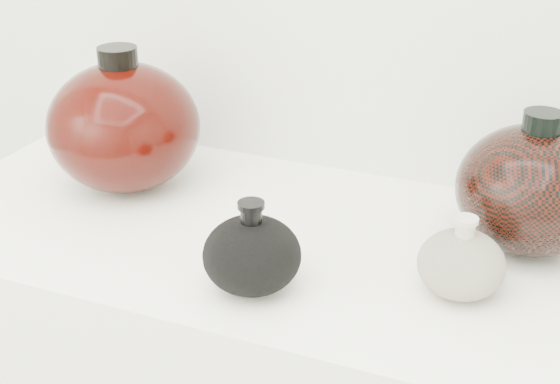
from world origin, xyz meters
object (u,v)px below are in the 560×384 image
at_px(left_round_pot, 124,126).
at_px(black_gourd_vase, 252,254).
at_px(right_round_pot, 533,189).
at_px(cream_gourd_vase, 461,263).

bearing_deg(left_round_pot, black_gourd_vase, -32.99).
relative_size(black_gourd_vase, right_round_pot, 0.51).
height_order(left_round_pot, right_round_pot, left_round_pot).
xyz_separation_m(cream_gourd_vase, left_round_pot, (-0.56, 0.11, 0.06)).
bearing_deg(black_gourd_vase, left_round_pot, 147.01).
bearing_deg(right_round_pot, cream_gourd_vase, -111.88).
distance_m(black_gourd_vase, cream_gourd_vase, 0.26).
relative_size(black_gourd_vase, cream_gourd_vase, 1.17).
relative_size(left_round_pot, right_round_pot, 1.19).
height_order(black_gourd_vase, left_round_pot, left_round_pot).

